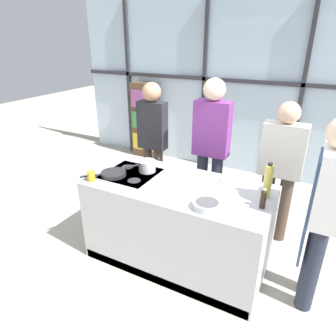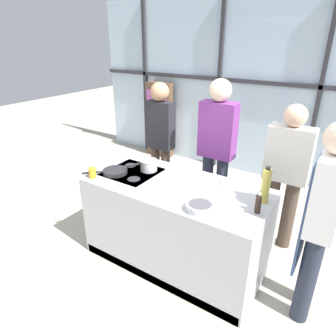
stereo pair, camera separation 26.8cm
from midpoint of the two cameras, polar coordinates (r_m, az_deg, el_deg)
ground_plane at (r=3.37m, az=3.85°, el=-16.87°), size 18.00×18.00×0.00m
back_window_wall at (r=5.06m, az=19.58°, el=13.56°), size 6.40×0.10×2.80m
bookshelf at (r=5.80m, az=-0.32°, el=9.03°), size 0.52×0.19×1.41m
demo_island at (r=3.10m, az=4.04°, el=-10.64°), size 1.78×0.85×0.89m
chef at (r=2.61m, az=29.97°, el=-7.95°), size 0.24×0.44×1.69m
spectator_far_left at (r=3.91m, az=0.46°, el=5.95°), size 0.37×0.24×1.69m
spectator_center_left at (r=3.55m, az=11.41°, el=4.28°), size 0.42×0.25×1.78m
spectator_center_right at (r=3.41m, az=23.69°, el=-0.58°), size 0.45×0.22×1.60m
frying_pan at (r=3.12m, az=-7.79°, el=-0.68°), size 0.37×0.37×0.04m
saucepan at (r=3.14m, az=-1.31°, el=0.55°), size 0.22×0.31×0.12m
white_plate at (r=2.97m, az=14.55°, el=-2.86°), size 0.23×0.23×0.01m
mixing_bowl at (r=2.49m, az=9.23°, el=-7.34°), size 0.24×0.24×0.06m
oil_bottle at (r=2.69m, az=20.87°, el=-3.20°), size 0.07×0.07×0.33m
pepper_grinder at (r=2.54m, az=19.75°, el=-6.46°), size 0.05×0.05×0.18m
juice_glass_near at (r=3.05m, az=-11.79°, el=-0.98°), size 0.07×0.07×0.10m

